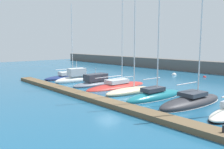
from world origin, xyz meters
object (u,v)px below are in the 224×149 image
Objects in this scene: sailboat_charcoal_seventh at (191,101)px; motorboat_white_second at (75,78)px; sailboat_navy_nearest at (68,77)px; sailboat_sand_fifth at (129,91)px; dock_bollard at (224,129)px; mooring_buoy_white at (174,75)px; mooring_buoy_red at (205,77)px; sailboat_teal_sixth at (155,95)px; motorboat_slate_third at (95,82)px; sailboat_red_fourth at (117,86)px.

motorboat_white_second is at bearing 97.42° from sailboat_charcoal_seventh.
motorboat_white_second is at bearing -95.34° from sailboat_navy_nearest.
dock_bollard is (13.26, -5.36, 0.36)m from sailboat_sand_fifth.
dock_bollard is at bearing -132.62° from sailboat_charcoal_seventh.
mooring_buoy_red is (5.19, 1.63, 0.00)m from mooring_buoy_white.
sailboat_sand_fifth is (11.58, 0.14, -0.26)m from motorboat_white_second.
sailboat_navy_nearest is 19.75m from mooring_buoy_white.
sailboat_teal_sixth is at bearing -85.69° from sailboat_navy_nearest.
motorboat_white_second is (3.40, -0.64, 0.26)m from sailboat_navy_nearest.
motorboat_slate_third is at bearing -85.74° from sailboat_navy_nearest.
motorboat_white_second is at bearing 96.18° from sailboat_sand_fifth.
sailboat_red_fourth is 16.49m from mooring_buoy_white.
motorboat_slate_third is at bearing -109.32° from mooring_buoy_red.
motorboat_white_second is 19.01m from mooring_buoy_white.
sailboat_navy_nearest is 0.70× the size of sailboat_charcoal_seventh.
sailboat_teal_sixth is at bearing 103.40° from sailboat_charcoal_seventh.
sailboat_red_fourth is at bearing 83.51° from sailboat_teal_sixth.
sailboat_teal_sixth reaches higher than sailboat_navy_nearest.
mooring_buoy_red is (-8.10, 18.78, -0.32)m from sailboat_charcoal_seventh.
dock_bollard is at bearing -61.10° from mooring_buoy_red.
mooring_buoy_white is at bearing 129.13° from dock_bollard.
sailboat_red_fourth reaches higher than motorboat_slate_third.
sailboat_navy_nearest is 28.85m from dock_bollard.
mooring_buoy_white is at bearing -3.99° from motorboat_slate_third.
sailboat_sand_fifth is 14.31m from dock_bollard.
motorboat_white_second is 11.59m from sailboat_sand_fifth.
sailboat_sand_fifth is 18.80m from mooring_buoy_white.
dock_bollard is at bearing -50.87° from mooring_buoy_white.
motorboat_slate_third is at bearing 96.31° from sailboat_charcoal_seventh.
mooring_buoy_red is 1.27× the size of dock_bollard.
sailboat_sand_fifth is at bearing -86.57° from sailboat_navy_nearest.
sailboat_navy_nearest is at bearing 97.05° from sailboat_red_fourth.
motorboat_white_second is 0.96× the size of motorboat_slate_third.
sailboat_teal_sixth is (15.28, 0.31, -0.24)m from motorboat_white_second.
sailboat_sand_fifth is 26.97× the size of dock_bollard.
sailboat_teal_sixth is 11.05m from dock_bollard.
sailboat_teal_sixth is at bearing -81.96° from sailboat_sand_fifth.
sailboat_charcoal_seventh is 20.55× the size of mooring_buoy_white.
motorboat_slate_third is at bearing 164.41° from dock_bollard.
sailboat_teal_sixth is 19.77× the size of mooring_buoy_white.
motorboat_slate_third is 15.97× the size of dock_bollard.
sailboat_charcoal_seventh is at bearing -83.99° from sailboat_navy_nearest.
sailboat_navy_nearest reaches higher than sailboat_sand_fifth.
mooring_buoy_white is 1.59× the size of mooring_buoy_red.
sailboat_navy_nearest is 11.17m from sailboat_red_fourth.
mooring_buoy_white is (1.54, 17.56, -0.42)m from motorboat_slate_third.
dock_bollard is (28.25, -5.86, 0.36)m from sailboat_navy_nearest.
sailboat_teal_sixth reaches higher than sailboat_sand_fifth.
sailboat_teal_sixth is at bearing 149.97° from dock_bollard.
dock_bollard reaches higher than mooring_buoy_red.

